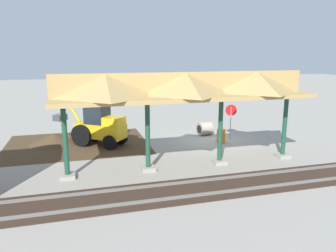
% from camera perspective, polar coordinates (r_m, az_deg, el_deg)
% --- Properties ---
extents(ground_plane, '(120.00, 120.00, 0.00)m').
position_cam_1_polar(ground_plane, '(22.45, 7.39, -2.51)').
color(ground_plane, '#9E998E').
extents(dirt_work_zone, '(8.95, 7.00, 0.01)m').
position_cam_1_polar(dirt_work_zone, '(22.15, -15.48, -3.07)').
color(dirt_work_zone, '#4C3823').
rests_on(dirt_work_zone, ground).
extents(platform_canopy, '(12.92, 3.20, 4.90)m').
position_cam_1_polar(platform_canopy, '(16.32, 3.09, 6.80)').
color(platform_canopy, '#9E998E').
rests_on(platform_canopy, ground).
extents(rail_tracks, '(60.00, 2.58, 0.15)m').
position_cam_1_polar(rail_tracks, '(16.20, 17.87, -8.94)').
color(rail_tracks, slate).
rests_on(rail_tracks, ground).
extents(stop_sign, '(0.72, 0.30, 2.42)m').
position_cam_1_polar(stop_sign, '(22.52, 10.90, 1.98)').
color(stop_sign, gray).
rests_on(stop_sign, ground).
extents(backhoe, '(4.69, 4.05, 2.82)m').
position_cam_1_polar(backhoe, '(21.40, -12.02, 0.07)').
color(backhoe, yellow).
rests_on(backhoe, ground).
extents(dirt_mound, '(6.32, 6.32, 1.40)m').
position_cam_1_polar(dirt_mound, '(22.77, -19.22, -2.91)').
color(dirt_mound, '#4C3823').
rests_on(dirt_mound, ground).
extents(concrete_pipe, '(1.07, 1.09, 0.94)m').
position_cam_1_polar(concrete_pipe, '(23.81, 6.40, -0.45)').
color(concrete_pipe, '#9E9384').
rests_on(concrete_pipe, ground).
extents(traffic_barrel, '(0.56, 0.56, 0.90)m').
position_cam_1_polar(traffic_barrel, '(21.93, 9.22, -1.72)').
color(traffic_barrel, orange).
rests_on(traffic_barrel, ground).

